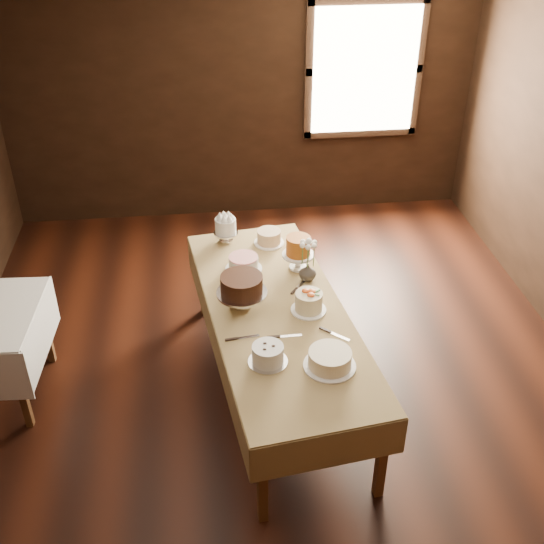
{
  "coord_description": "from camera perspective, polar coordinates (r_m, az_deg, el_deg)",
  "views": [
    {
      "loc": [
        -0.48,
        -3.86,
        3.61
      ],
      "look_at": [
        0.0,
        0.2,
        0.95
      ],
      "focal_mm": 43.81,
      "sensor_mm": 36.0,
      "label": 1
    }
  ],
  "objects": [
    {
      "name": "floor",
      "position": [
        5.31,
        0.26,
        -9.82
      ],
      "size": [
        5.0,
        6.0,
        0.01
      ],
      "primitive_type": "cube",
      "color": "black",
      "rests_on": "ground"
    },
    {
      "name": "cake_cream",
      "position": [
        4.31,
        4.99,
        -7.52
      ],
      "size": [
        0.39,
        0.39,
        0.12
      ],
      "color": "white",
      "rests_on": "display_table"
    },
    {
      "name": "cake_speckled",
      "position": [
        5.58,
        -0.26,
        2.98
      ],
      "size": [
        0.25,
        0.25,
        0.12
      ],
      "color": "white",
      "rests_on": "display_table"
    },
    {
      "name": "cake_server_d",
      "position": [
        5.1,
        2.57,
        -0.99
      ],
      "size": [
        0.16,
        0.21,
        0.01
      ],
      "primitive_type": "cube",
      "rotation": [
        0.0,
        0.0,
        0.93
      ],
      "color": "silver",
      "rests_on": "display_table"
    },
    {
      "name": "cake_server_b",
      "position": [
        4.59,
        5.87,
        -5.53
      ],
      "size": [
        0.19,
        0.18,
        0.01
      ],
      "primitive_type": "cube",
      "rotation": [
        0.0,
        0.0,
        -0.74
      ],
      "color": "silver",
      "rests_on": "display_table"
    },
    {
      "name": "cake_server_a",
      "position": [
        4.57,
        1.64,
        -5.49
      ],
      "size": [
        0.24,
        0.03,
        0.01
      ],
      "primitive_type": "cube",
      "rotation": [
        0.0,
        0.0,
        0.01
      ],
      "color": "silver",
      "rests_on": "display_table"
    },
    {
      "name": "cake_server_e",
      "position": [
        4.57,
        -2.02,
        -5.58
      ],
      "size": [
        0.24,
        0.06,
        0.01
      ],
      "primitive_type": "cube",
      "rotation": [
        0.0,
        0.0,
        0.14
      ],
      "color": "silver",
      "rests_on": "display_table"
    },
    {
      "name": "flower_vase",
      "position": [
        5.11,
        3.07,
        0.0
      ],
      "size": [
        0.14,
        0.14,
        0.14
      ],
      "primitive_type": "imported",
      "rotation": [
        0.0,
        0.0,
        6.25
      ],
      "color": "#2D2823",
      "rests_on": "display_table"
    },
    {
      "name": "cake_flowers",
      "position": [
        4.77,
        3.17,
        -2.64
      ],
      "size": [
        0.26,
        0.26,
        0.15
      ],
      "color": "white",
      "rests_on": "display_table"
    },
    {
      "name": "cake_server_c",
      "position": [
        5.06,
        -1.51,
        -1.2
      ],
      "size": [
        0.13,
        0.23,
        0.01
      ],
      "primitive_type": "cube",
      "rotation": [
        0.0,
        0.0,
        2.04
      ],
      "color": "silver",
      "rests_on": "display_table"
    },
    {
      "name": "display_table",
      "position": [
        4.85,
        0.46,
        -3.84
      ],
      "size": [
        1.27,
        2.55,
        0.76
      ],
      "rotation": [
        0.0,
        0.0,
        0.13
      ],
      "color": "#4B2E19",
      "rests_on": "ground"
    },
    {
      "name": "cake_caramel",
      "position": [
        5.22,
        2.26,
        1.5
      ],
      "size": [
        0.26,
        0.26,
        0.29
      ],
      "color": "white",
      "rests_on": "display_table"
    },
    {
      "name": "cake_lattice",
      "position": [
        5.24,
        -2.46,
        0.69
      ],
      "size": [
        0.29,
        0.29,
        0.11
      ],
      "color": "white",
      "rests_on": "display_table"
    },
    {
      "name": "cake_meringue",
      "position": [
        5.6,
        -4.0,
        3.55
      ],
      "size": [
        0.21,
        0.21,
        0.23
      ],
      "color": "silver",
      "rests_on": "display_table"
    },
    {
      "name": "cake_swirl",
      "position": [
        4.32,
        -0.36,
        -7.15
      ],
      "size": [
        0.29,
        0.29,
        0.13
      ],
      "color": "silver",
      "rests_on": "display_table"
    },
    {
      "name": "wall_back",
      "position": [
        7.23,
        -2.69,
        15.18
      ],
      "size": [
        5.0,
        0.02,
        2.8
      ],
      "primitive_type": "cube",
      "color": "black",
      "rests_on": "ground"
    },
    {
      "name": "flower_bouquet",
      "position": [
        5.01,
        3.14,
        1.82
      ],
      "size": [
        0.14,
        0.14,
        0.2
      ],
      "primitive_type": null,
      "color": "white",
      "rests_on": "flower_vase"
    },
    {
      "name": "ceiling",
      "position": [
        3.98,
        0.36,
        21.28
      ],
      "size": [
        5.0,
        6.0,
        0.01
      ],
      "primitive_type": "cube",
      "color": "beige",
      "rests_on": "wall_back"
    },
    {
      "name": "cake_chocolate",
      "position": [
        4.79,
        -2.61,
        -1.75
      ],
      "size": [
        0.37,
        0.37,
        0.27
      ],
      "color": "silver",
      "rests_on": "display_table"
    },
    {
      "name": "window",
      "position": [
        7.31,
        7.97,
        16.77
      ],
      "size": [
        1.1,
        0.05,
        1.3
      ],
      "primitive_type": "cube",
      "color": "#FFEABF",
      "rests_on": "wall_back"
    }
  ]
}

